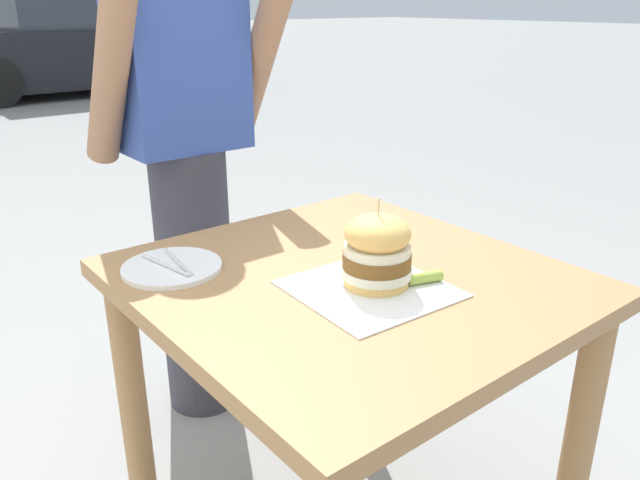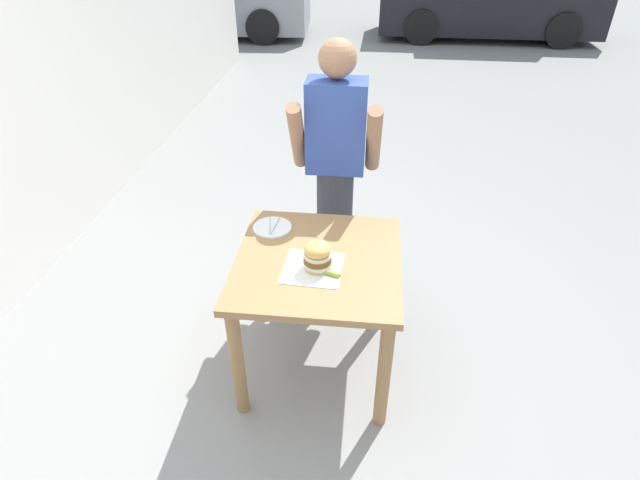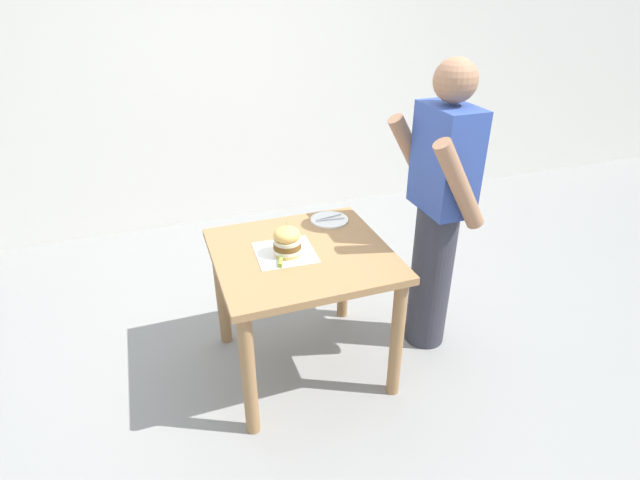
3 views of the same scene
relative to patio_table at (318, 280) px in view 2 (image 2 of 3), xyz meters
name	(u,v)px [view 2 (image 2 of 3)]	position (x,y,z in m)	size (l,w,h in m)	color
ground_plane	(318,360)	(0.00, 0.00, -0.62)	(80.00, 80.00, 0.00)	gray
patio_table	(318,280)	(0.00, 0.00, 0.00)	(0.86, 0.90, 0.76)	#9E7247
serving_paper	(313,268)	(-0.02, -0.09, 0.14)	(0.30, 0.30, 0.00)	white
sandwich	(318,255)	(0.01, -0.08, 0.22)	(0.15, 0.15, 0.19)	#E5B25B
pickle_spear	(333,274)	(0.09, -0.14, 0.16)	(0.02, 0.02, 0.08)	#8EA83D
side_plate_with_forks	(272,227)	(-0.29, 0.26, 0.15)	(0.22, 0.22, 0.02)	white
diner_across_table	(335,171)	(0.03, 0.78, 0.26)	(0.55, 0.35, 1.69)	#33333D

